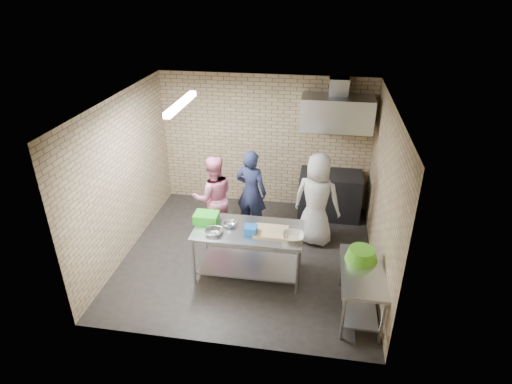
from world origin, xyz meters
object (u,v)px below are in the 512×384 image
woman_pink (214,197)px  prep_table (249,252)px  stove (330,195)px  bottle_red (339,114)px  green_crate (206,218)px  green_basin (361,254)px  side_counter (360,291)px  blue_tub (251,230)px  bottle_green (361,116)px  woman_white (317,200)px  man_navy (251,192)px

woman_pink → prep_table: bearing=104.8°
stove → woman_pink: woman_pink is taller
woman_pink → bottle_red: bearing=-171.6°
green_crate → green_basin: (2.39, -0.49, -0.09)m
side_counter → blue_tub: 1.81m
bottle_red → green_crate: bearing=-131.7°
green_crate → bottle_green: (2.41, 2.25, 1.09)m
side_counter → woman_white: 1.94m
prep_table → woman_pink: woman_pink is taller
woman_white → green_crate: bearing=45.6°
green_basin → bottle_red: 3.01m
man_navy → woman_pink: man_navy is taller
bottle_red → woman_white: bearing=-103.4°
bottle_green → green_basin: bearing=-90.4°
stove → blue_tub: blue_tub is taller
bottle_green → woman_pink: bottle_green is taller
green_basin → green_crate: bearing=168.5°
green_basin → prep_table: bearing=167.7°
bottle_green → woman_pink: (-2.53, -1.32, -1.23)m
man_navy → green_crate: bearing=80.7°
prep_table → green_basin: bearing=-12.3°
green_crate → bottle_red: size_ratio=2.09×
stove → bottle_red: size_ratio=6.67×
green_crate → man_navy: man_navy is taller
man_navy → blue_tub: bearing=113.3°
side_counter → green_basin: bearing=94.6°
green_crate → man_navy: 1.31m
green_crate → bottle_green: 3.47m
prep_table → woman_white: (1.01, 1.13, 0.43)m
bottle_red → man_navy: bearing=-144.9°
green_basin → bottle_red: size_ratio=2.56×
green_crate → man_navy: (0.51, 1.20, -0.11)m
prep_table → side_counter: size_ratio=1.41×
green_basin → bottle_red: bearing=97.9°
green_crate → bottle_red: (2.01, 2.25, 1.11)m
prep_table → stove: stove is taller
bottle_green → woman_white: (-0.70, -1.25, -1.16)m
woman_pink → woman_white: size_ratio=0.92×
green_basin → man_navy: man_navy is taller
bottle_red → green_basin: bearing=-82.1°
green_crate → woman_pink: size_ratio=0.24×
side_counter → green_basin: (-0.02, 0.25, 0.46)m
side_counter → stove: bearing=99.3°
stove → green_basin: 2.57m
bottle_green → woman_pink: 3.11m
bottle_red → man_navy: (-1.49, -1.05, -1.22)m
green_crate → stove: bearing=45.8°
stove → woman_pink: (-2.08, -1.08, 0.34)m
man_navy → woman_pink: 0.70m
man_navy → woman_white: woman_white is taller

